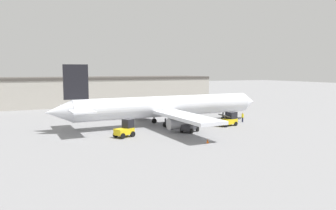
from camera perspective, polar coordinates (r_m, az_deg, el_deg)
name	(u,v)px	position (r m, az deg, el deg)	size (l,w,h in m)	color
ground_plane	(168,125)	(58.48, 0.00, -3.43)	(400.00, 400.00, 0.00)	gray
terminal_building	(89,91)	(95.39, -13.57, 2.44)	(70.62, 14.85, 7.76)	#ADA89E
airplane	(163,107)	(57.62, -0.84, -0.31)	(40.24, 33.86, 10.56)	silver
ground_crew_worker	(243,117)	(62.71, 12.87, -2.05)	(0.40, 0.40, 1.80)	#1E2338
baggage_tug	(191,124)	(51.72, 3.94, -3.39)	(3.51, 3.25, 2.58)	#2D2D33
belt_loader_truck	(228,119)	(58.16, 10.49, -2.47)	(3.76, 2.55, 2.40)	yellow
pushback_tug	(125,129)	(48.02, -7.44, -4.19)	(3.23, 2.76, 2.56)	yellow
safety_cone_near	(208,141)	(44.08, 6.92, -6.26)	(0.36, 0.36, 0.55)	#EF590F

